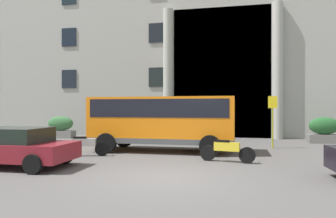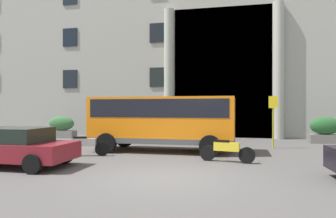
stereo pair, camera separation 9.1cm
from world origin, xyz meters
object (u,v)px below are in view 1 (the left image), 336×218
(hedge_planter_entrance_left, at_px, (61,127))
(motorcycle_far_end, at_px, (226,150))
(hedge_planter_far_west, at_px, (187,129))
(hedge_planter_far_east, at_px, (324,130))
(orange_minibus, at_px, (163,119))
(bus_stop_sign, at_px, (273,116))
(parked_hatchback_near, at_px, (14,147))
(scooter_by_planter, at_px, (83,145))

(hedge_planter_entrance_left, height_order, motorcycle_far_end, hedge_planter_entrance_left)
(hedge_planter_far_west, relative_size, hedge_planter_far_east, 0.98)
(hedge_planter_far_east, height_order, motorcycle_far_end, hedge_planter_far_east)
(motorcycle_far_end, bearing_deg, hedge_planter_far_west, 121.49)
(orange_minibus, height_order, bus_stop_sign, bus_stop_sign)
(hedge_planter_far_west, xyz_separation_m, parked_hatchback_near, (-4.53, -9.98, -0.01))
(orange_minibus, xyz_separation_m, hedge_planter_far_east, (8.38, 5.25, -0.80))
(hedge_planter_entrance_left, xyz_separation_m, parked_hatchback_near, (4.09, -9.84, -0.01))
(orange_minibus, bearing_deg, bus_stop_sign, 23.36)
(orange_minibus, height_order, scooter_by_planter, orange_minibus)
(hedge_planter_far_east, bearing_deg, scooter_by_planter, -146.96)
(bus_stop_sign, relative_size, scooter_by_planter, 1.28)
(hedge_planter_entrance_left, bearing_deg, hedge_planter_far_east, 0.89)
(hedge_planter_far_west, distance_m, hedge_planter_far_east, 8.00)
(bus_stop_sign, height_order, hedge_planter_entrance_left, bus_stop_sign)
(motorcycle_far_end, bearing_deg, scooter_by_planter, -169.81)
(hedge_planter_far_west, distance_m, motorcycle_far_end, 7.92)
(orange_minibus, xyz_separation_m, scooter_by_planter, (-2.95, -2.12, -1.07))
(hedge_planter_entrance_left, relative_size, hedge_planter_far_east, 1.09)
(bus_stop_sign, xyz_separation_m, hedge_planter_entrance_left, (-13.41, 2.82, -0.91))
(bus_stop_sign, height_order, hedge_planter_far_east, bus_stop_sign)
(bus_stop_sign, height_order, scooter_by_planter, bus_stop_sign)
(scooter_by_planter, bearing_deg, motorcycle_far_end, -16.92)
(hedge_planter_entrance_left, relative_size, scooter_by_planter, 0.93)
(hedge_planter_far_west, bearing_deg, orange_minibus, -94.27)
(parked_hatchback_near, distance_m, scooter_by_planter, 2.99)
(parked_hatchback_near, height_order, scooter_by_planter, parked_hatchback_near)
(bus_stop_sign, xyz_separation_m, hedge_planter_far_east, (3.21, 3.08, -0.89))
(hedge_planter_far_west, height_order, parked_hatchback_near, hedge_planter_far_west)
(bus_stop_sign, xyz_separation_m, hedge_planter_far_west, (-4.79, 2.96, -0.91))
(hedge_planter_far_west, height_order, hedge_planter_far_east, hedge_planter_far_east)
(scooter_by_planter, bearing_deg, orange_minibus, 20.99)
(hedge_planter_far_east, xyz_separation_m, scooter_by_planter, (-11.33, -7.37, -0.27))
(orange_minibus, relative_size, hedge_planter_far_east, 3.77)
(bus_stop_sign, distance_m, hedge_planter_entrance_left, 13.74)
(hedge_planter_entrance_left, bearing_deg, motorcycle_far_end, -33.19)
(hedge_planter_entrance_left, distance_m, hedge_planter_far_west, 8.62)
(hedge_planter_far_east, distance_m, parked_hatchback_near, 16.09)
(bus_stop_sign, relative_size, parked_hatchback_near, 0.63)
(hedge_planter_far_west, distance_m, parked_hatchback_near, 10.96)
(orange_minibus, height_order, parked_hatchback_near, orange_minibus)
(hedge_planter_entrance_left, relative_size, motorcycle_far_end, 0.93)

